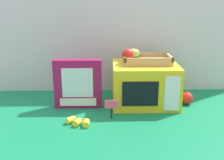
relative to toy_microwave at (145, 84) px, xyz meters
The scene contains 8 objects.
ground_plane 0.20m from the toy_microwave, 168.95° to the right, with size 1.70×1.70×0.00m, color #147A4C.
display_back_panel 0.37m from the toy_microwave, 121.28° to the left, with size 1.61×0.03×0.66m, color silver.
toy_microwave is the anchor object (origin of this frame).
food_groups_crate 0.15m from the toy_microwave, 121.02° to the left, with size 0.28×0.17×0.09m.
cookie_set_box 0.38m from the toy_microwave, behind, with size 0.26×0.06×0.27m.
price_sign 0.29m from the toy_microwave, 133.69° to the right, with size 0.07×0.01×0.10m.
loose_toy_banana 0.46m from the toy_microwave, 142.59° to the right, with size 0.12×0.09×0.03m.
loose_toy_apple 0.26m from the toy_microwave, ahead, with size 0.07×0.07×0.07m, color red.
Camera 1 is at (-0.06, -1.48, 0.61)m, focal length 44.55 mm.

